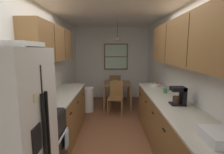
{
  "coord_description": "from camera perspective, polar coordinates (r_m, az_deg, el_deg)",
  "views": [
    {
      "loc": [
        -0.0,
        -2.72,
        1.76
      ],
      "look_at": [
        0.01,
        1.16,
        1.14
      ],
      "focal_mm": 28.05,
      "sensor_mm": 36.0,
      "label": 1
    }
  ],
  "objects": [
    {
      "name": "counter_right",
      "position": [
        3.26,
        18.35,
        -15.11
      ],
      "size": [
        0.64,
        3.19,
        0.9
      ],
      "color": "brown",
      "rests_on": "ground"
    },
    {
      "name": "ground_plane",
      "position": [
        4.12,
        -0.16,
        -16.3
      ],
      "size": [
        12.0,
        12.0,
        0.0
      ],
      "primitive_type": "plane",
      "color": "brown"
    },
    {
      "name": "mug_by_coffeemaker",
      "position": [
        3.63,
        16.79,
        -4.3
      ],
      "size": [
        0.11,
        0.07,
        0.09
      ],
      "color": "#3F7F4C",
      "rests_on": "counter_right"
    },
    {
      "name": "dining_table",
      "position": [
        5.41,
        1.52,
        -3.17
      ],
      "size": [
        0.83,
        0.86,
        0.74
      ],
      "color": "brown",
      "rests_on": "ground"
    },
    {
      "name": "upper_cabinets_left",
      "position": [
        3.56,
        -19.17,
        10.25
      ],
      "size": [
        0.33,
        1.98,
        0.65
      ],
      "color": "brown"
    },
    {
      "name": "counter_left",
      "position": [
        3.79,
        -15.77,
        -11.53
      ],
      "size": [
        0.64,
        1.9,
        0.9
      ],
      "color": "brown",
      "rests_on": "ground"
    },
    {
      "name": "wall_left",
      "position": [
        3.99,
        -19.95,
        1.48
      ],
      "size": [
        0.1,
        9.0,
        2.55
      ],
      "primitive_type": "cube",
      "color": "silver",
      "rests_on": "ground"
    },
    {
      "name": "dish_towel",
      "position": [
        2.7,
        -14.68,
        -19.08
      ],
      "size": [
        0.02,
        0.16,
        0.24
      ],
      "primitive_type": "cube",
      "color": "silver"
    },
    {
      "name": "dining_chair_near",
      "position": [
        4.81,
        1.1,
        -6.17
      ],
      "size": [
        0.45,
        0.45,
        0.9
      ],
      "color": "brown",
      "rests_on": "ground"
    },
    {
      "name": "upper_cabinets_right",
      "position": [
        3.0,
        22.59,
        10.48
      ],
      "size": [
        0.33,
        2.87,
        0.74
      ],
      "color": "brown"
    },
    {
      "name": "dish_rack",
      "position": [
        2.0,
        31.46,
        -16.18
      ],
      "size": [
        0.28,
        0.34,
        0.1
      ],
      "primitive_type": "cube",
      "color": "silver",
      "rests_on": "counter_right"
    },
    {
      "name": "trash_bin",
      "position": [
        5.09,
        -8.13,
        -7.26
      ],
      "size": [
        0.34,
        0.34,
        0.68
      ],
      "primitive_type": "cylinder",
      "color": "white",
      "rests_on": "ground"
    },
    {
      "name": "refrigerator",
      "position": [
        1.92,
        -31.59,
        -19.39
      ],
      "size": [
        0.74,
        0.73,
        1.77
      ],
      "color": "white",
      "rests_on": "ground"
    },
    {
      "name": "back_window",
      "position": [
        6.31,
        1.12,
        6.62
      ],
      "size": [
        0.85,
        0.05,
        0.93
      ],
      "color": "brown"
    },
    {
      "name": "wall_back",
      "position": [
        6.39,
        -0.17,
        4.64
      ],
      "size": [
        4.4,
        0.1,
        2.55
      ],
      "primitive_type": "cube",
      "color": "silver",
      "rests_on": "ground"
    },
    {
      "name": "coffee_maker",
      "position": [
        2.93,
        21.01,
        -5.61
      ],
      "size": [
        0.22,
        0.18,
        0.28
      ],
      "color": "black",
      "rests_on": "counter_right"
    },
    {
      "name": "fruit_bowl",
      "position": [
        4.26,
        13.7,
        -2.4
      ],
      "size": [
        0.24,
        0.24,
        0.09
      ],
      "color": "silver",
      "rests_on": "counter_right"
    },
    {
      "name": "stove_range",
      "position": [
        2.69,
        -23.41,
        -20.4
      ],
      "size": [
        0.66,
        0.65,
        1.1
      ],
      "color": "black",
      "rests_on": "ground"
    },
    {
      "name": "ceiling_slab",
      "position": [
        3.82,
        -0.18,
        21.58
      ],
      "size": [
        4.4,
        9.0,
        0.08
      ],
      "primitive_type": "cube",
      "color": "white"
    },
    {
      "name": "table_serving_bowl",
      "position": [
        5.45,
        0.75,
        -1.45
      ],
      "size": [
        0.2,
        0.2,
        0.06
      ],
      "primitive_type": "cylinder",
      "color": "#E0D14C",
      "rests_on": "dining_table"
    },
    {
      "name": "pendant_light",
      "position": [
        5.29,
        1.59,
        12.27
      ],
      "size": [
        0.33,
        0.33,
        0.54
      ],
      "color": "black"
    },
    {
      "name": "microwave_over_range",
      "position": [
        2.41,
        -27.7,
        6.26
      ],
      "size": [
        0.39,
        0.59,
        0.33
      ],
      "color": "white"
    },
    {
      "name": "storage_canister",
      "position": [
        3.02,
        -19.64,
        -6.28
      ],
      "size": [
        0.11,
        0.11,
        0.18
      ],
      "color": "#265999",
      "rests_on": "counter_left"
    },
    {
      "name": "wall_right",
      "position": [
        3.99,
        19.62,
        1.5
      ],
      "size": [
        0.1,
        9.0,
        2.55
      ],
      "primitive_type": "cube",
      "color": "silver",
      "rests_on": "ground"
    },
    {
      "name": "dining_chair_far",
      "position": [
        6.05,
        0.89,
        -3.03
      ],
      "size": [
        0.41,
        0.41,
        0.9
      ],
      "color": "brown",
      "rests_on": "ground"
    }
  ]
}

